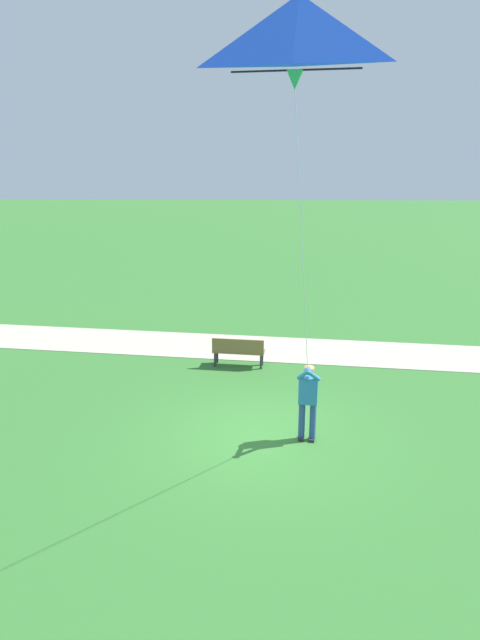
% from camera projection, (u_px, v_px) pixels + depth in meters
% --- Properties ---
extents(ground_plane, '(120.00, 120.00, 0.00)m').
position_uv_depth(ground_plane, '(264.00, 436.00, 12.97)').
color(ground_plane, '#33702D').
extents(walkway_path, '(6.19, 32.06, 0.02)m').
position_uv_depth(walkway_path, '(200.00, 345.00, 18.85)').
color(walkway_path, '#B7AD99').
rests_on(walkway_path, ground).
extents(person_kite_flyer, '(0.62, 0.52, 1.83)m').
position_uv_depth(person_kite_flyer, '(308.00, 396.00, 12.49)').
color(person_kite_flyer, '#232328').
rests_on(person_kite_flyer, ground).
extents(flying_kite, '(3.95, 1.70, 6.10)m').
position_uv_depth(flying_kite, '(298.00, 44.00, 6.98)').
color(flying_kite, blue).
extents(park_bench_near_walkway, '(0.62, 1.54, 0.88)m').
position_uv_depth(park_bench_near_walkway, '(238.00, 350.00, 16.91)').
color(park_bench_near_walkway, olive).
rests_on(park_bench_near_walkway, ground).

